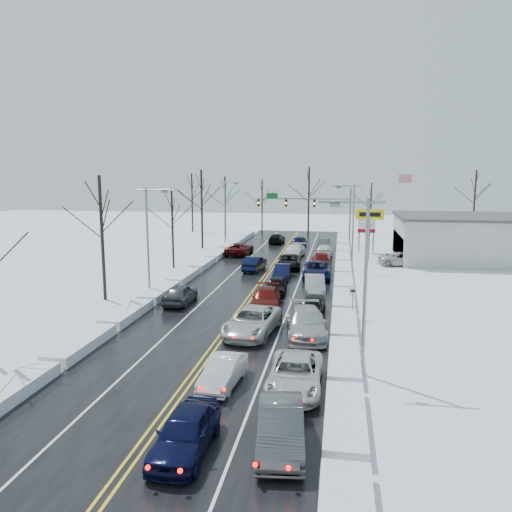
% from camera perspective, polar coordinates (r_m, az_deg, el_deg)
% --- Properties ---
extents(ground, '(160.00, 160.00, 0.00)m').
position_cam_1_polar(ground, '(44.56, 0.11, -3.70)').
color(ground, silver).
rests_on(ground, ground).
extents(road_surface, '(14.00, 84.00, 0.01)m').
position_cam_1_polar(road_surface, '(46.48, 0.51, -3.13)').
color(road_surface, black).
rests_on(road_surface, ground).
extents(snow_bank_left, '(1.66, 72.00, 0.63)m').
position_cam_1_polar(snow_bank_left, '(48.25, -8.44, -2.77)').
color(snow_bank_left, white).
rests_on(snow_bank_left, ground).
extents(snow_bank_right, '(1.66, 72.00, 0.63)m').
position_cam_1_polar(snow_bank_right, '(45.92, 9.94, -3.44)').
color(snow_bank_right, white).
rests_on(snow_bank_right, ground).
extents(traffic_signal_mast, '(13.28, 0.39, 8.00)m').
position_cam_1_polar(traffic_signal_mast, '(71.01, 6.64, 5.69)').
color(traffic_signal_mast, slate).
rests_on(traffic_signal_mast, ground).
extents(tires_plus_sign, '(3.20, 0.34, 6.00)m').
position_cam_1_polar(tires_plus_sign, '(59.08, 12.86, 4.26)').
color(tires_plus_sign, slate).
rests_on(tires_plus_sign, ground).
extents(used_vehicles_sign, '(2.20, 0.22, 4.65)m').
position_cam_1_polar(used_vehicles_sign, '(65.22, 12.53, 3.28)').
color(used_vehicles_sign, slate).
rests_on(used_vehicles_sign, ground).
extents(speed_limit_sign, '(0.55, 0.09, 2.35)m').
position_cam_1_polar(speed_limit_sign, '(35.83, 11.01, -4.51)').
color(speed_limit_sign, slate).
rests_on(speed_limit_sign, ground).
extents(flagpole, '(1.87, 1.20, 10.00)m').
position_cam_1_polar(flagpole, '(73.33, 15.97, 5.86)').
color(flagpole, silver).
rests_on(flagpole, ground).
extents(dealership_building, '(20.40, 12.40, 5.30)m').
position_cam_1_polar(dealership_building, '(63.50, 24.92, 1.84)').
color(dealership_building, beige).
rests_on(dealership_building, ground).
extents(streetlight_se, '(3.20, 0.25, 9.00)m').
position_cam_1_polar(streetlight_se, '(25.28, 11.98, -1.90)').
color(streetlight_se, slate).
rests_on(streetlight_se, ground).
extents(streetlight_ne, '(3.20, 0.25, 9.00)m').
position_cam_1_polar(streetlight_ne, '(53.00, 10.83, 4.08)').
color(streetlight_ne, slate).
rests_on(streetlight_ne, ground).
extents(streetlight_sw, '(3.20, 0.25, 9.00)m').
position_cam_1_polar(streetlight_sw, '(42.03, -12.05, 2.64)').
color(streetlight_sw, slate).
rests_on(streetlight_sw, ground).
extents(streetlight_nw, '(3.20, 0.25, 9.00)m').
position_cam_1_polar(streetlight_nw, '(68.71, -3.42, 5.47)').
color(streetlight_nw, slate).
rests_on(streetlight_nw, ground).
extents(tree_left_b, '(4.00, 4.00, 10.00)m').
position_cam_1_polar(tree_left_b, '(41.37, -17.30, 4.64)').
color(tree_left_b, '#2D231C').
rests_on(tree_left_b, ground).
extents(tree_left_c, '(3.40, 3.40, 8.50)m').
position_cam_1_polar(tree_left_c, '(53.93, -9.57, 4.88)').
color(tree_left_c, '#2D231C').
rests_on(tree_left_c, ground).
extents(tree_left_d, '(4.20, 4.20, 10.50)m').
position_cam_1_polar(tree_left_d, '(67.38, -6.24, 7.07)').
color(tree_left_d, '#2D231C').
rests_on(tree_left_d, ground).
extents(tree_left_e, '(3.80, 3.80, 9.50)m').
position_cam_1_polar(tree_left_e, '(78.92, -3.56, 6.97)').
color(tree_left_e, '#2D231C').
rests_on(tree_left_e, ground).
extents(tree_far_a, '(4.00, 4.00, 10.00)m').
position_cam_1_polar(tree_far_a, '(86.57, -7.33, 7.37)').
color(tree_far_a, '#2D231C').
rests_on(tree_far_a, ground).
extents(tree_far_b, '(3.60, 3.60, 9.00)m').
position_cam_1_polar(tree_far_b, '(84.89, 0.71, 6.94)').
color(tree_far_b, '#2D231C').
rests_on(tree_far_b, ground).
extents(tree_far_c, '(4.40, 4.40, 11.00)m').
position_cam_1_polar(tree_far_c, '(81.97, 6.07, 7.76)').
color(tree_far_c, '#2D231C').
rests_on(tree_far_c, ground).
extents(tree_far_d, '(3.40, 3.40, 8.50)m').
position_cam_1_polar(tree_far_d, '(83.51, 13.02, 6.41)').
color(tree_far_d, '#2D231C').
rests_on(tree_far_d, ground).
extents(tree_far_e, '(4.20, 4.20, 10.50)m').
position_cam_1_polar(tree_far_e, '(86.36, 23.77, 6.87)').
color(tree_far_e, '#2D231C').
rests_on(tree_far_e, ground).
extents(queued_car_0, '(1.89, 4.63, 1.57)m').
position_cam_1_polar(queued_car_0, '(20.06, -8.00, -21.26)').
color(queued_car_0, black).
rests_on(queued_car_0, ground).
extents(queued_car_1, '(1.79, 4.22, 1.35)m').
position_cam_1_polar(queued_car_1, '(25.15, -3.77, -14.50)').
color(queued_car_1, white).
rests_on(queued_car_1, ground).
extents(queued_car_2, '(3.46, 6.28, 1.67)m').
position_cam_1_polar(queued_car_2, '(32.36, -0.42, -8.88)').
color(queued_car_2, silver).
rests_on(queued_car_2, ground).
extents(queued_car_3, '(2.50, 5.33, 1.51)m').
position_cam_1_polar(queued_car_3, '(38.18, 1.14, -5.98)').
color(queued_car_3, '#53100B').
rests_on(queued_car_3, ground).
extents(queued_car_4, '(1.83, 4.20, 1.41)m').
position_cam_1_polar(queued_car_4, '(42.69, 2.31, -4.30)').
color(queued_car_4, black).
rests_on(queued_car_4, ground).
extents(queued_car_5, '(1.50, 4.22, 1.39)m').
position_cam_1_polar(queued_car_5, '(48.49, 3.02, -2.61)').
color(queued_car_5, black).
rests_on(queued_car_5, ground).
extents(queued_car_6, '(2.76, 5.39, 1.46)m').
position_cam_1_polar(queued_car_6, '(53.77, 3.79, -1.41)').
color(queued_car_6, black).
rests_on(queued_car_6, ground).
extents(queued_car_7, '(2.71, 5.31, 1.47)m').
position_cam_1_polar(queued_car_7, '(61.09, 4.44, -0.08)').
color(queued_car_7, silver).
rests_on(queued_car_7, ground).
extents(queued_car_8, '(2.26, 4.58, 1.50)m').
position_cam_1_polar(queued_car_8, '(68.57, 4.85, 0.98)').
color(queued_car_8, black).
rests_on(queued_car_8, ground).
extents(queued_car_9, '(2.23, 5.02, 1.60)m').
position_cam_1_polar(queued_car_9, '(20.22, 2.84, -20.92)').
color(queued_car_9, '#434548').
rests_on(queued_car_9, ground).
extents(queued_car_10, '(2.58, 5.48, 1.51)m').
position_cam_1_polar(queued_car_10, '(24.75, 4.45, -14.92)').
color(queued_car_10, silver).
rests_on(queued_car_10, ground).
extents(queued_car_11, '(3.11, 6.13, 1.71)m').
position_cam_1_polar(queued_car_11, '(32.16, 5.72, -9.04)').
color(queued_car_11, '#A6A9AE').
rests_on(queued_car_11, ground).
extents(queued_car_12, '(2.10, 4.30, 1.41)m').
position_cam_1_polar(queued_car_12, '(36.63, 6.37, -6.72)').
color(queued_car_12, black).
rests_on(queued_car_12, ground).
extents(queued_car_13, '(2.05, 4.87, 1.56)m').
position_cam_1_polar(queued_car_13, '(42.92, 6.70, -4.28)').
color(queued_car_13, '#97999E').
rests_on(queued_car_13, ground).
extents(queued_car_14, '(2.74, 5.81, 1.61)m').
position_cam_1_polar(queued_car_14, '(49.15, 6.98, -2.51)').
color(queued_car_14, black).
rests_on(queued_car_14, ground).
extents(queued_car_15, '(2.23, 5.35, 1.55)m').
position_cam_1_polar(queued_car_15, '(54.48, 7.45, -1.32)').
color(queued_car_15, '#4E0A0A').
rests_on(queued_car_15, ground).
extents(queued_car_16, '(2.32, 4.85, 1.60)m').
position_cam_1_polar(queued_car_16, '(60.62, 7.73, -0.22)').
color(queued_car_16, silver).
rests_on(queued_car_16, ground).
extents(queued_car_17, '(1.82, 4.83, 1.57)m').
position_cam_1_polar(queued_car_17, '(66.16, 7.79, 0.61)').
color(queued_car_17, '#3F4144').
rests_on(queued_car_17, ground).
extents(oncoming_car_0, '(2.03, 4.72, 1.51)m').
position_cam_1_polar(oncoming_car_0, '(52.47, -0.16, -1.66)').
color(oncoming_car_0, black).
rests_on(oncoming_car_0, ground).
extents(oncoming_car_1, '(3.07, 5.74, 1.53)m').
position_cam_1_polar(oncoming_car_1, '(62.39, -1.90, 0.15)').
color(oncoming_car_1, '#480909').
rests_on(oncoming_car_1, ground).
extents(oncoming_car_2, '(2.11, 4.84, 1.39)m').
position_cam_1_polar(oncoming_car_2, '(72.57, 2.38, 1.48)').
color(oncoming_car_2, black).
rests_on(oncoming_car_2, ground).
extents(oncoming_car_3, '(1.86, 4.62, 1.57)m').
position_cam_1_polar(oncoming_car_3, '(39.96, -8.63, -5.38)').
color(oncoming_car_3, '#404346').
rests_on(oncoming_car_3, ground).
extents(parked_car_0, '(5.47, 2.96, 1.46)m').
position_cam_1_polar(parked_car_0, '(57.56, 16.40, -1.05)').
color(parked_car_0, silver).
rests_on(parked_car_0, ground).
extents(parked_car_1, '(2.66, 5.61, 1.58)m').
position_cam_1_polar(parked_car_1, '(60.18, 19.05, -0.73)').
color(parked_car_1, '#414446').
rests_on(parked_car_1, ground).
extents(parked_car_2, '(2.08, 4.09, 1.33)m').
position_cam_1_polar(parked_car_2, '(66.93, 16.30, 0.41)').
color(parked_car_2, black).
rests_on(parked_car_2, ground).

